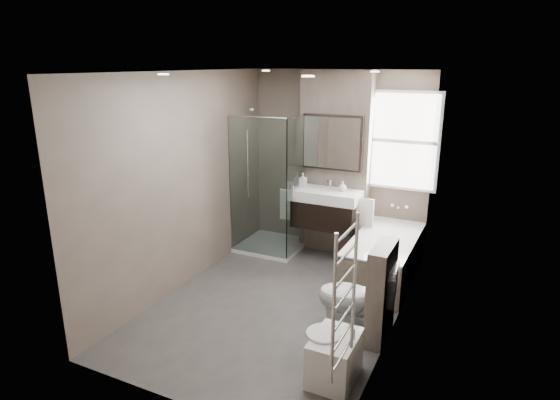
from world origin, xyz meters
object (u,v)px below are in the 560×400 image
Objects in this scene: bathtub at (384,256)px; bidet at (334,357)px; vanity at (326,208)px; toilet at (356,298)px.

bathtub reaches higher than bidet.
vanity is at bearing 160.63° from bathtub.
bidet is at bearing -3.74° from toilet.
vanity is 0.59× the size of bathtub.
vanity is 1.07m from bathtub.
bidet is (0.09, -2.16, -0.10)m from bathtub.
vanity is at bearing 112.17° from bidet.
bathtub is (0.92, -0.33, -0.43)m from vanity.
toilet is (0.97, -1.70, -0.35)m from vanity.
bidet is (1.01, -2.49, -0.52)m from vanity.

